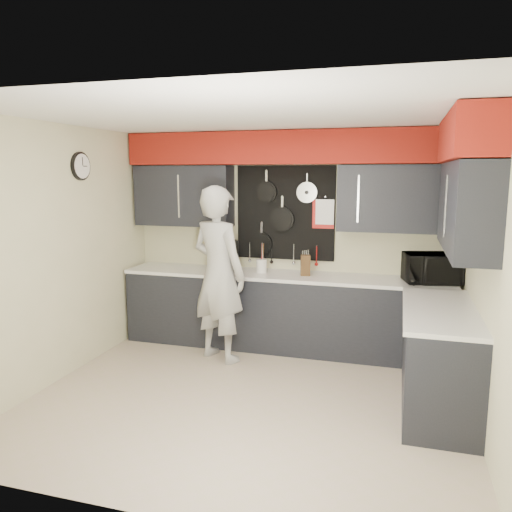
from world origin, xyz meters
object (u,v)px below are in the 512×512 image
(utensil_crock, at_px, (262,266))
(coffee_maker, at_px, (229,255))
(knife_block, at_px, (305,265))
(microwave, at_px, (432,268))
(person, at_px, (219,274))

(utensil_crock, distance_m, coffee_maker, 0.45)
(knife_block, relative_size, coffee_maker, 0.65)
(microwave, bearing_deg, knife_block, 165.60)
(microwave, relative_size, person, 0.29)
(utensil_crock, height_order, person, person)
(coffee_maker, bearing_deg, microwave, -17.44)
(person, bearing_deg, microwave, -142.84)
(utensil_crock, xyz_separation_m, person, (-0.34, -0.56, -0.01))
(knife_block, distance_m, person, 1.04)
(microwave, height_order, person, person)
(microwave, xyz_separation_m, coffee_maker, (-2.37, 0.08, 0.03))
(knife_block, height_order, utensil_crock, knife_block)
(coffee_maker, bearing_deg, knife_block, -19.72)
(knife_block, height_order, coffee_maker, coffee_maker)
(coffee_maker, bearing_deg, person, -97.30)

